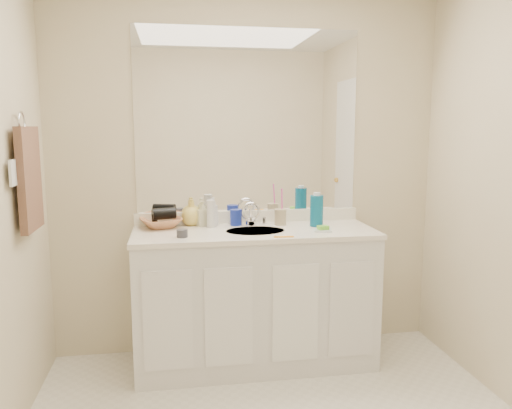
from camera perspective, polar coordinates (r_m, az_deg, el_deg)
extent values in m
cube|color=beige|center=(3.37, -0.91, 3.36)|extent=(2.60, 0.02, 2.40)
cube|color=beige|center=(0.93, 24.31, -12.18)|extent=(2.60, 0.02, 2.40)
cube|color=silver|center=(3.27, -0.15, -10.76)|extent=(1.50, 0.55, 0.85)
cube|color=white|center=(3.15, -0.15, -3.19)|extent=(1.52, 0.57, 0.03)
cube|color=white|center=(3.39, -0.86, -1.38)|extent=(1.52, 0.03, 0.08)
cylinder|color=beige|center=(3.13, -0.09, -3.21)|extent=(0.37, 0.37, 0.02)
cylinder|color=silver|center=(3.29, -0.60, -1.43)|extent=(0.02, 0.02, 0.11)
cube|color=white|center=(3.35, -0.91, 9.50)|extent=(1.48, 0.01, 1.20)
cylinder|color=#172BA4|center=(3.29, -2.31, -1.48)|extent=(0.08, 0.08, 0.11)
cylinder|color=tan|center=(3.30, 2.80, -1.43)|extent=(0.09, 0.09, 0.11)
cylinder|color=#F23FB3|center=(3.29, 2.98, 0.24)|extent=(0.02, 0.04, 0.19)
cylinder|color=#0A5A80|center=(3.28, 6.94, -0.71)|extent=(0.10, 0.10, 0.20)
cube|color=silver|center=(3.13, 7.66, -2.95)|extent=(0.13, 0.11, 0.01)
cube|color=#6CCC31|center=(3.13, 7.67, -2.62)|extent=(0.07, 0.06, 0.02)
cube|color=orange|center=(2.95, 3.20, -3.69)|extent=(0.12, 0.03, 0.00)
cylinder|color=#37373E|center=(2.97, -8.44, -3.28)|extent=(0.08, 0.08, 0.05)
cylinder|color=silver|center=(3.22, -5.17, -1.06)|extent=(0.07, 0.07, 0.18)
imported|color=silver|center=(3.28, -4.93, -0.82)|extent=(0.09, 0.09, 0.19)
imported|color=beige|center=(3.28, -6.17, -1.04)|extent=(0.10, 0.10, 0.16)
imported|color=#DEC456|center=(3.31, -7.38, -0.89)|extent=(0.15, 0.15, 0.17)
imported|color=#B57048|center=(3.27, -10.80, -2.05)|extent=(0.33, 0.33, 0.06)
cylinder|color=black|center=(3.26, -10.48, -1.04)|extent=(0.16, 0.11, 0.07)
torus|color=silver|center=(2.89, -25.23, 8.58)|extent=(0.01, 0.11, 0.11)
cube|color=#4C3328|center=(2.90, -24.46, 2.69)|extent=(0.04, 0.32, 0.55)
cube|color=white|center=(2.71, -26.05, 3.27)|extent=(0.01, 0.08, 0.13)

